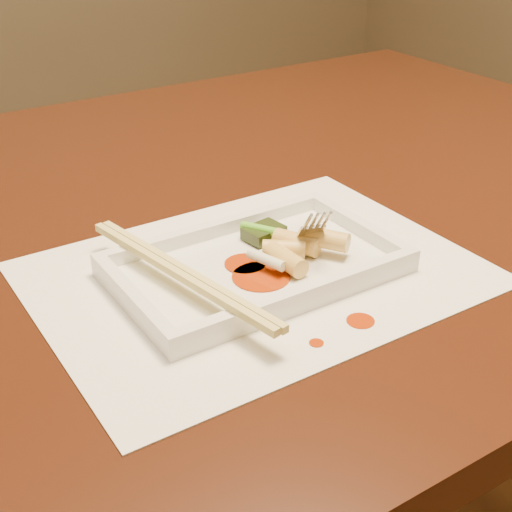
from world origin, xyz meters
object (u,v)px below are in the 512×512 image
placemat (256,273)px  chopstick_a (176,273)px  plate_base (256,269)px  table (197,279)px  fork (308,170)px

placemat → chopstick_a: chopstick_a is taller
plate_base → chopstick_a: size_ratio=1.05×
table → fork: size_ratio=10.00×
placemat → plate_base: (0.00, 0.00, 0.00)m
plate_base → fork: bearing=14.4°
fork → plate_base: bearing=-165.6°
table → chopstick_a: size_ratio=5.66×
chopstick_a → fork: 0.16m
placemat → plate_base: 0.00m
table → plate_base: size_ratio=5.38×
placemat → plate_base: bearing=0.0°
table → plate_base: (-0.03, -0.17, 0.11)m
fork → table: bearing=105.5°
plate_base → chopstick_a: (-0.08, 0.00, 0.02)m
table → placemat: bearing=-98.9°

